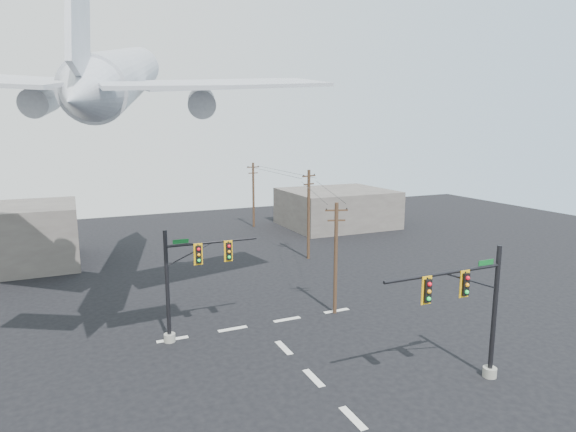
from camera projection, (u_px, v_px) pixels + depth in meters
name	position (u px, v px, depth m)	size (l,w,h in m)	color
ground	(353.00, 418.00, 22.26)	(120.00, 120.00, 0.00)	black
lane_markings	(303.00, 367.00, 27.05)	(14.00, 21.20, 0.01)	beige
signal_mast_near	(473.00, 312.00, 24.65)	(7.49, 0.80, 7.29)	gray
signal_mast_far	(188.00, 281.00, 30.12)	(6.24, 0.79, 7.18)	gray
utility_pole_a	(336.00, 256.00, 34.32)	(1.59, 0.58, 8.14)	#412C1B
utility_pole_b	(309.00, 213.00, 49.05)	(1.78, 0.80, 9.20)	#412C1B
utility_pole_c	(253.00, 194.00, 65.45)	(1.80, 0.42, 8.80)	#412C1B
power_lines	(293.00, 179.00, 49.51)	(7.09, 32.25, 0.33)	black
airliner	(122.00, 77.00, 32.01)	(28.03, 30.02, 8.19)	silver
building_right	(337.00, 208.00, 66.60)	(14.00, 12.00, 5.00)	#645E58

